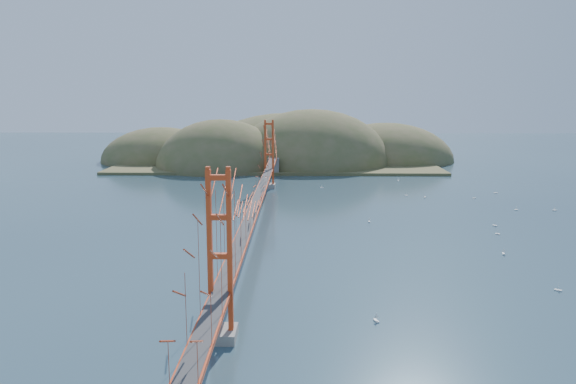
{
  "coord_description": "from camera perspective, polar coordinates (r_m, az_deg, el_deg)",
  "views": [
    {
      "loc": [
        5.19,
        -65.28,
        16.42
      ],
      "look_at": [
        3.84,
        0.0,
        4.67
      ],
      "focal_mm": 35.0,
      "sensor_mm": 36.0,
      "label": 1
    }
  ],
  "objects": [
    {
      "name": "ground",
      "position": [
        67.52,
        -3.27,
        -3.89
      ],
      "size": [
        320.0,
        320.0,
        0.0
      ],
      "primitive_type": "plane",
      "color": "#2A4454",
      "rests_on": "ground"
    },
    {
      "name": "bridge",
      "position": [
        66.34,
        -3.32,
        2.03
      ],
      "size": [
        2.2,
        94.4,
        12.0
      ],
      "color": "gray",
      "rests_on": "ground"
    },
    {
      "name": "far_headlands",
      "position": [
        134.84,
        -0.09,
        3.21
      ],
      "size": [
        84.0,
        58.0,
        25.0
      ],
      "color": "brown",
      "rests_on": "ground"
    },
    {
      "name": "sailboat_6",
      "position": [
        52.56,
        25.74,
        -8.88
      ],
      "size": [
        0.63,
        0.63,
        0.66
      ],
      "color": "white",
      "rests_on": "ground"
    },
    {
      "name": "sailboat_1",
      "position": [
        73.96,
        20.28,
        -3.15
      ],
      "size": [
        0.65,
        0.65,
        0.68
      ],
      "color": "white",
      "rests_on": "ground"
    },
    {
      "name": "sailboat_14",
      "position": [
        61.65,
        21.05,
        -5.8
      ],
      "size": [
        0.55,
        0.62,
        0.71
      ],
      "color": "white",
      "rests_on": "ground"
    },
    {
      "name": "sailboat_15",
      "position": [
        106.05,
        11.15,
        1.18
      ],
      "size": [
        0.51,
        0.6,
        0.69
      ],
      "color": "white",
      "rests_on": "ground"
    },
    {
      "name": "sailboat_4",
      "position": [
        90.41,
        13.73,
        -0.46
      ],
      "size": [
        0.65,
        0.65,
        0.68
      ],
      "color": "white",
      "rests_on": "ground"
    },
    {
      "name": "sailboat_16",
      "position": [
        69.83,
        20.51,
        -3.94
      ],
      "size": [
        0.62,
        0.62,
        0.65
      ],
      "color": "white",
      "rests_on": "ground"
    },
    {
      "name": "sailboat_10",
      "position": [
        42.06,
        8.96,
        -12.69
      ],
      "size": [
        0.6,
        0.62,
        0.69
      ],
      "color": "white",
      "rests_on": "ground"
    },
    {
      "name": "sailboat_7",
      "position": [
        91.76,
        18.4,
        -0.55
      ],
      "size": [
        0.49,
        0.4,
        0.58
      ],
      "color": "white",
      "rests_on": "ground"
    },
    {
      "name": "sailboat_17",
      "position": [
        97.6,
        20.36,
        -0.04
      ],
      "size": [
        0.62,
        0.61,
        0.69
      ],
      "color": "white",
      "rests_on": "ground"
    },
    {
      "name": "sailboat_0",
      "position": [
        72.17,
        8.25,
        -2.94
      ],
      "size": [
        0.46,
        0.56,
        0.66
      ],
      "color": "white",
      "rests_on": "ground"
    },
    {
      "name": "sailboat_3",
      "position": [
        91.35,
        11.93,
        -0.29
      ],
      "size": [
        0.52,
        0.44,
        0.61
      ],
      "color": "white",
      "rests_on": "ground"
    },
    {
      "name": "sailboat_8",
      "position": [
        86.58,
        25.44,
        -1.63
      ],
      "size": [
        0.61,
        0.56,
        0.69
      ],
      "color": "white",
      "rests_on": "ground"
    },
    {
      "name": "sailboat_12",
      "position": [
        97.05,
        3.46,
        0.52
      ],
      "size": [
        0.52,
        0.52,
        0.59
      ],
      "color": "white",
      "rests_on": "ground"
    },
    {
      "name": "sailboat_extra_0",
      "position": [
        84.9,
        22.16,
        -1.62
      ],
      "size": [
        0.52,
        0.46,
        0.59
      ],
      "color": "white",
      "rests_on": "ground"
    }
  ]
}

